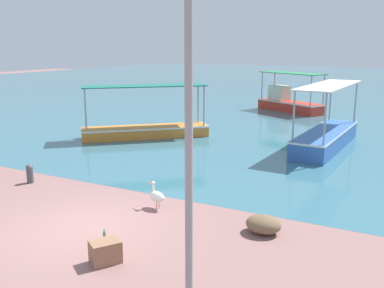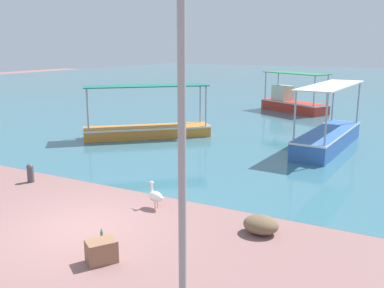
% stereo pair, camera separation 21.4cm
% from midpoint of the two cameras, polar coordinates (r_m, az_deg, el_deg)
% --- Properties ---
extents(ground, '(120.00, 120.00, 0.00)m').
position_cam_midpoint_polar(ground, '(11.81, -14.61, -10.73)').
color(ground, '#89605D').
extents(harbor_water, '(110.00, 90.00, 0.00)m').
position_cam_midpoint_polar(harbor_water, '(56.61, 19.98, 7.46)').
color(harbor_water, '#37697A').
rests_on(harbor_water, ground).
extents(fishing_boat_outer, '(5.38, 3.91, 2.78)m').
position_cam_midpoint_polar(fishing_boat_outer, '(32.11, 12.55, 5.51)').
color(fishing_boat_outer, red).
rests_on(fishing_boat_outer, harbor_water).
extents(fishing_boat_near_right, '(5.84, 5.41, 2.70)m').
position_cam_midpoint_polar(fishing_boat_near_right, '(22.39, -6.49, 2.16)').
color(fishing_boat_near_right, orange).
rests_on(fishing_boat_near_right, harbor_water).
extents(fishing_boat_far_right, '(2.00, 6.75, 2.94)m').
position_cam_midpoint_polar(fishing_boat_far_right, '(20.88, 17.18, 1.11)').
color(fishing_boat_far_right, '#3360AD').
rests_on(fishing_boat_far_right, harbor_water).
extents(pelican, '(0.79, 0.43, 0.80)m').
position_cam_midpoint_polar(pelican, '(12.64, -5.19, -6.93)').
color(pelican, '#E0997A').
rests_on(pelican, ground).
extents(lamp_post, '(0.28, 0.28, 6.04)m').
position_cam_midpoint_polar(lamp_post, '(7.06, -1.30, 2.52)').
color(lamp_post, gray).
rests_on(lamp_post, ground).
extents(mooring_bollard, '(0.24, 0.24, 0.67)m').
position_cam_midpoint_polar(mooring_bollard, '(15.94, -21.17, -3.61)').
color(mooring_bollard, '#47474C').
rests_on(mooring_bollard, ground).
extents(net_pile, '(0.91, 0.77, 0.46)m').
position_cam_midpoint_polar(net_pile, '(11.20, 8.96, -10.53)').
color(net_pile, brown).
rests_on(net_pile, ground).
extents(cargo_crate, '(0.75, 0.79, 0.50)m').
position_cam_midpoint_polar(cargo_crate, '(9.88, -12.11, -13.87)').
color(cargo_crate, '#8A6045').
rests_on(cargo_crate, ground).
extents(glass_bottle, '(0.07, 0.07, 0.27)m').
position_cam_midpoint_polar(glass_bottle, '(11.00, -12.16, -11.81)').
color(glass_bottle, '#3F7F4C').
rests_on(glass_bottle, ground).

